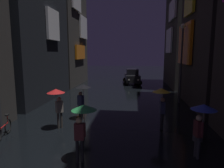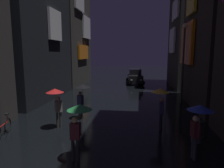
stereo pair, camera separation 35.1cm
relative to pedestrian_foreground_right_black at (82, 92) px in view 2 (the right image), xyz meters
The scene contains 11 objects.
building_left_far 16.36m from the pedestrian_foreground_right_black, 113.44° to the left, with size 4.25×8.13×17.45m.
building_right_far 17.63m from the pedestrian_foreground_right_black, 56.20° to the left, with size 4.25×8.21×16.62m.
pedestrian_foreground_right_black is the anchor object (origin of this frame).
pedestrian_foreground_left_yellow 4.52m from the pedestrian_foreground_right_black, 12.00° to the right, with size 0.90×0.90×2.12m.
pedestrian_midstreet_left_red 1.85m from the pedestrian_foreground_right_black, 118.61° to the right, with size 0.90×0.90×2.12m.
pedestrian_far_right_green 4.74m from the pedestrian_foreground_right_black, 75.03° to the right, with size 0.90×0.90×2.12m.
pedestrian_near_crossing_blue 6.74m from the pedestrian_foreground_right_black, 36.03° to the right, with size 0.90×0.90×2.12m.
bicycle_parked_at_storefront 4.42m from the pedestrian_foreground_right_black, 135.13° to the right, with size 0.46×1.79×0.96m.
car_distant 14.77m from the pedestrian_foreground_right_black, 79.45° to the left, with size 2.54×4.28×1.92m.
streetlamp_right_far 8.44m from the pedestrian_foreground_right_black, 36.12° to the left, with size 0.36×0.36×6.11m.
trash_bin 6.45m from the pedestrian_foreground_right_black, 21.22° to the right, with size 0.46×0.46×0.93m.
Camera 2 is at (1.77, -2.62, 3.89)m, focal length 32.00 mm.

